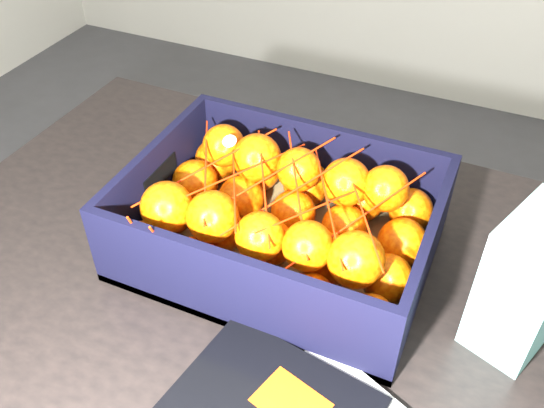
% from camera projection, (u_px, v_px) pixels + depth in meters
% --- Properties ---
extents(table, '(1.21, 0.82, 0.75)m').
position_uv_depth(table, '(314.00, 357.00, 0.81)').
color(table, black).
rests_on(table, ground).
extents(produce_crate, '(0.40, 0.30, 0.13)m').
position_uv_depth(produce_crate, '(281.00, 230.00, 0.81)').
color(produce_crate, olive).
rests_on(produce_crate, table).
extents(clementine_heap, '(0.38, 0.28, 0.12)m').
position_uv_depth(clementine_heap, '(280.00, 217.00, 0.79)').
color(clementine_heap, '#EA5704').
rests_on(clementine_heap, produce_crate).
extents(mesh_net, '(0.33, 0.26, 0.09)m').
position_uv_depth(mesh_net, '(271.00, 191.00, 0.75)').
color(mesh_net, red).
rests_on(mesh_net, clementine_heap).
extents(retail_carton, '(0.12, 0.14, 0.18)m').
position_uv_depth(retail_carton, '(529.00, 282.00, 0.67)').
color(retail_carton, silver).
rests_on(retail_carton, table).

